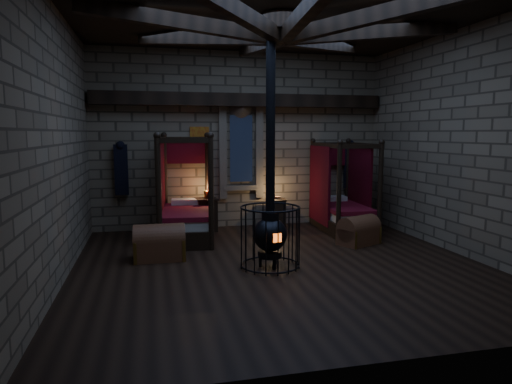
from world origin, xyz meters
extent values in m
cube|color=black|center=(0.00, 0.00, 0.00)|extent=(7.00, 7.00, 0.01)
cube|color=#847054|center=(0.00, 3.50, 2.10)|extent=(7.00, 0.02, 4.20)
cube|color=#847054|center=(0.00, -3.50, 2.10)|extent=(7.00, 0.02, 4.20)
cube|color=#847054|center=(-3.50, 0.00, 2.10)|extent=(0.02, 7.00, 4.20)
cube|color=#847054|center=(3.50, 0.00, 2.10)|extent=(0.02, 7.00, 4.20)
cube|color=black|center=(0.00, 0.00, 4.20)|extent=(7.00, 7.00, 0.01)
cube|color=black|center=(0.00, 3.32, 3.05)|extent=(6.86, 0.35, 0.30)
cylinder|color=black|center=(0.00, 0.00, 4.05)|extent=(0.70, 0.70, 0.25)
cube|color=black|center=(0.00, 3.45, 1.90)|extent=(0.55, 0.04, 1.60)
cube|color=maroon|center=(-1.00, 3.46, 2.10)|extent=(0.45, 0.03, 0.65)
cube|color=black|center=(-2.80, 3.34, 1.45)|extent=(0.30, 0.10, 1.15)
cube|color=black|center=(2.80, 3.34, 1.45)|extent=(0.30, 0.10, 1.15)
cube|color=black|center=(-1.43, 2.35, 0.18)|extent=(1.26, 2.16, 0.36)
cube|color=beige|center=(-1.43, 2.35, 0.46)|extent=(1.13, 1.99, 0.22)
cube|color=maroon|center=(-1.43, 2.35, 0.60)|extent=(1.19, 2.04, 0.10)
cube|color=beige|center=(-1.36, 3.10, 0.70)|extent=(0.73, 0.41, 0.14)
cube|color=#530711|center=(-1.33, 3.37, 1.84)|extent=(1.09, 0.15, 0.55)
cylinder|color=black|center=(-2.02, 1.40, 1.09)|extent=(0.11, 0.11, 2.19)
cylinder|color=black|center=(-1.83, 3.38, 1.09)|extent=(0.11, 0.11, 2.19)
cylinder|color=black|center=(-1.03, 1.31, 1.09)|extent=(0.11, 0.11, 2.19)
cylinder|color=black|center=(-0.84, 3.29, 1.09)|extent=(0.11, 0.11, 2.19)
cube|color=#530711|center=(-1.92, 2.69, 1.14)|extent=(0.20, 1.49, 1.94)
cube|color=#530711|center=(-0.87, 2.59, 1.14)|extent=(0.20, 1.49, 1.94)
cube|color=black|center=(2.22, 2.40, 0.17)|extent=(1.09, 1.98, 0.33)
cube|color=beige|center=(2.22, 2.40, 0.43)|extent=(0.98, 1.83, 0.20)
cube|color=maroon|center=(2.22, 2.40, 0.56)|extent=(1.03, 1.87, 0.09)
cube|color=beige|center=(2.25, 3.10, 0.65)|extent=(0.67, 0.36, 0.13)
cube|color=#530711|center=(2.26, 3.35, 1.72)|extent=(1.02, 0.09, 0.51)
cylinder|color=black|center=(1.71, 1.49, 1.02)|extent=(0.10, 0.10, 2.05)
cylinder|color=black|center=(1.80, 3.35, 1.02)|extent=(0.10, 0.10, 2.05)
cylinder|color=black|center=(2.64, 1.44, 1.02)|extent=(0.10, 0.10, 2.05)
cylinder|color=black|center=(2.73, 3.30, 1.02)|extent=(0.10, 0.10, 2.05)
cube|color=#530711|center=(1.74, 2.70, 1.07)|extent=(0.12, 1.40, 1.81)
cube|color=#530711|center=(2.72, 2.65, 1.07)|extent=(0.12, 1.40, 1.81)
cube|color=brown|center=(-2.03, 0.84, 0.19)|extent=(0.91, 0.56, 0.38)
cylinder|color=brown|center=(-2.03, 0.84, 0.38)|extent=(0.91, 0.56, 0.55)
cube|color=olive|center=(-2.46, 0.85, 0.19)|extent=(0.06, 0.58, 0.40)
cube|color=olive|center=(-1.61, 0.84, 0.19)|extent=(0.06, 0.58, 0.40)
cube|color=brown|center=(1.99, 1.08, 0.17)|extent=(0.96, 0.80, 0.34)
cylinder|color=brown|center=(1.99, 1.08, 0.34)|extent=(0.96, 0.80, 0.50)
cube|color=olive|center=(1.64, 0.92, 0.17)|extent=(0.26, 0.50, 0.36)
cube|color=olive|center=(2.34, 1.24, 0.17)|extent=(0.26, 0.50, 0.36)
cube|color=black|center=(-0.91, 3.06, 0.37)|extent=(0.49, 0.47, 0.74)
cube|color=black|center=(-0.91, 3.06, 0.76)|extent=(0.53, 0.51, 0.04)
cylinder|color=olive|center=(-0.91, 3.06, 0.86)|extent=(0.11, 0.11, 0.17)
cube|color=black|center=(0.78, 3.06, 0.33)|extent=(0.42, 0.40, 0.66)
cube|color=black|center=(0.78, 3.06, 0.68)|extent=(0.46, 0.44, 0.04)
cube|color=brown|center=(0.78, 3.06, 0.74)|extent=(0.18, 0.13, 0.05)
cylinder|color=black|center=(-0.21, -0.07, 0.23)|extent=(0.41, 0.41, 0.10)
sphere|color=black|center=(-0.21, -0.07, 0.57)|extent=(0.58, 0.58, 0.58)
cylinder|color=black|center=(-0.21, -0.07, 0.88)|extent=(0.29, 0.29, 0.15)
cube|color=#FF5914|center=(-0.16, -0.35, 0.57)|extent=(0.15, 0.05, 0.15)
cylinder|color=black|center=(-0.21, -0.07, 2.49)|extent=(0.16, 0.16, 3.12)
torus|color=black|center=(-0.21, -0.07, 0.04)|extent=(1.03, 1.03, 0.03)
torus|color=black|center=(-0.21, -0.07, 1.04)|extent=(1.03, 1.03, 0.03)
camera|label=1|loc=(-2.16, -7.40, 2.28)|focal=32.00mm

